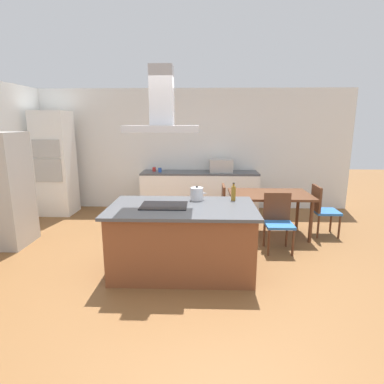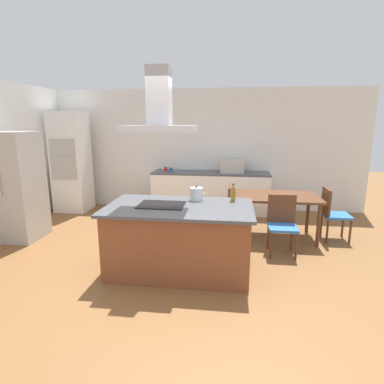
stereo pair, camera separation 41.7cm
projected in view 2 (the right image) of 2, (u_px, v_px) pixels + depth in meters
name	position (u px, v px, depth m)	size (l,w,h in m)	color
ground	(194.00, 232.00, 5.72)	(16.00, 16.00, 0.00)	brown
wall_back	(203.00, 150.00, 7.12)	(7.20, 0.10, 2.70)	white
kitchen_island	(180.00, 238.00, 4.17)	(1.91, 1.13, 0.90)	brown
cooktop	(162.00, 205.00, 4.10)	(0.60, 0.44, 0.01)	black
tea_kettle	(196.00, 194.00, 4.35)	(0.23, 0.18, 0.20)	silver
olive_oil_bottle	(233.00, 194.00, 4.28)	(0.06, 0.06, 0.25)	olive
back_counter	(210.00, 192.00, 6.93)	(2.56, 0.62, 0.90)	white
countertop_microwave	(232.00, 166.00, 6.74)	(0.50, 0.38, 0.28)	#B2AFAA
coffee_mug_red	(166.00, 169.00, 7.00)	(0.08, 0.08, 0.09)	red
coffee_mug_blue	(171.00, 170.00, 6.89)	(0.08, 0.08, 0.09)	#2D56B2
wall_oven_stack	(71.00, 162.00, 6.95)	(0.70, 0.66, 2.20)	white
refrigerator	(14.00, 186.00, 5.25)	(0.80, 0.73, 1.82)	#B2AFAA
dining_table	(277.00, 200.00, 5.34)	(1.40, 0.90, 0.75)	#59331E
chair_at_right_end	(332.00, 211.00, 5.25)	(0.42, 0.42, 0.89)	#2D6BB7
chair_facing_island	(282.00, 221.00, 4.73)	(0.42, 0.42, 0.89)	#2D6BB7
chair_at_left_end	(223.00, 207.00, 5.49)	(0.42, 0.42, 0.89)	#2D6BB7
range_hood	(159.00, 111.00, 3.84)	(0.90, 0.55, 0.78)	#ADADB2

